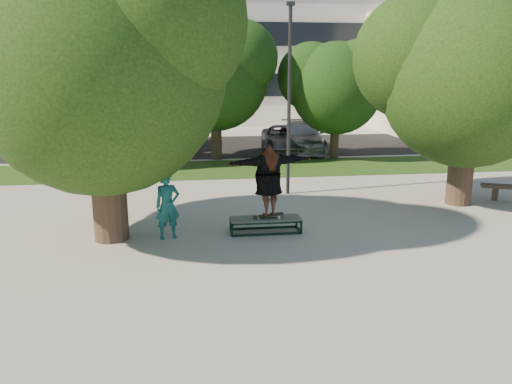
{
  "coord_description": "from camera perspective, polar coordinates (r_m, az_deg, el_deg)",
  "views": [
    {
      "loc": [
        -2.22,
        -11.05,
        4.06
      ],
      "look_at": [
        -0.67,
        0.6,
        1.17
      ],
      "focal_mm": 35.0,
      "sensor_mm": 36.0,
      "label": 1
    }
  ],
  "objects": [
    {
      "name": "car_silver_b",
      "position": [
        25.57,
        5.23,
        6.27
      ],
      "size": [
        2.66,
        5.3,
        1.48
      ],
      "primitive_type": "imported",
      "rotation": [
        0.0,
        0.0,
        -0.12
      ],
      "color": "#9F9EA3",
      "rests_on": "asphalt_strip"
    },
    {
      "name": "bystander",
      "position": [
        12.37,
        -10.08,
        -1.54
      ],
      "size": [
        0.7,
        0.56,
        1.67
      ],
      "primitive_type": "imported",
      "rotation": [
        0.0,
        0.0,
        0.29
      ],
      "color": "#19625F",
      "rests_on": "ground"
    },
    {
      "name": "bg_tree_mid",
      "position": [
        23.16,
        -4.91,
        13.64
      ],
      "size": [
        5.76,
        4.92,
        6.24
      ],
      "color": "#38281E",
      "rests_on": "ground"
    },
    {
      "name": "car_grey",
      "position": [
        25.23,
        3.22,
        6.04
      ],
      "size": [
        2.77,
        5.02,
        1.33
      ],
      "primitive_type": "imported",
      "rotation": [
        0.0,
        0.0,
        -0.12
      ],
      "color": "slate",
      "rests_on": "asphalt_strip"
    },
    {
      "name": "ground",
      "position": [
        11.98,
        3.57,
        -6.04
      ],
      "size": [
        120.0,
        120.0,
        0.0
      ],
      "primitive_type": "plane",
      "color": "#ACA59E",
      "rests_on": "ground"
    },
    {
      "name": "asphalt_strip",
      "position": [
        27.45,
        -2.89,
        5.28
      ],
      "size": [
        40.0,
        8.0,
        0.01
      ],
      "primitive_type": "cube",
      "color": "black",
      "rests_on": "ground"
    },
    {
      "name": "car_silver_a",
      "position": [
        26.92,
        -20.84,
        5.93
      ],
      "size": [
        2.72,
        4.93,
        1.59
      ],
      "primitive_type": "imported",
      "rotation": [
        0.0,
        0.0,
        -0.19
      ],
      "color": "#ACACB1",
      "rests_on": "asphalt_strip"
    },
    {
      "name": "skater_rig",
      "position": [
        12.53,
        1.44,
        1.32
      ],
      "size": [
        2.3,
        1.06,
        1.88
      ],
      "rotation": [
        0.0,
        0.0,
        3.36
      ],
      "color": "white",
      "rests_on": "grind_box"
    },
    {
      "name": "car_dark",
      "position": [
        27.51,
        -9.4,
        6.86
      ],
      "size": [
        1.81,
        5.04,
        1.65
      ],
      "primitive_type": "imported",
      "rotation": [
        0.0,
        0.0,
        -0.01
      ],
      "color": "black",
      "rests_on": "asphalt_strip"
    },
    {
      "name": "bg_tree_right",
      "position": [
        23.59,
        8.99,
        12.25
      ],
      "size": [
        5.04,
        4.31,
        5.43
      ],
      "color": "#38281E",
      "rests_on": "ground"
    },
    {
      "name": "lamppost",
      "position": [
        16.4,
        3.81,
        10.59
      ],
      "size": [
        0.25,
        0.15,
        6.11
      ],
      "color": "#2D2D30",
      "rests_on": "ground"
    },
    {
      "name": "tree_right",
      "position": [
        16.31,
        22.94,
        12.86
      ],
      "size": [
        6.24,
        5.33,
        6.51
      ],
      "color": "#38281E",
      "rests_on": "ground"
    },
    {
      "name": "bg_tree_left",
      "position": [
        22.55,
        -19.17,
        12.22
      ],
      "size": [
        5.28,
        4.51,
        5.77
      ],
      "color": "#38281E",
      "rests_on": "ground"
    },
    {
      "name": "grass_strip",
      "position": [
        21.19,
        1.29,
        2.77
      ],
      "size": [
        30.0,
        4.0,
        0.02
      ],
      "primitive_type": "cube",
      "color": "#224313",
      "rests_on": "ground"
    },
    {
      "name": "office_building",
      "position": [
        43.21,
        -7.7,
        18.91
      ],
      "size": [
        30.0,
        14.12,
        16.0
      ],
      "color": "silver",
      "rests_on": "ground"
    },
    {
      "name": "side_building",
      "position": [
        38.75,
        24.47,
        12.51
      ],
      "size": [
        15.0,
        10.0,
        8.0
      ],
      "primitive_type": "cube",
      "color": "beige",
      "rests_on": "ground"
    },
    {
      "name": "tree_left",
      "position": [
        12.33,
        -17.88,
        14.84
      ],
      "size": [
        6.96,
        5.95,
        7.12
      ],
      "color": "#38281E",
      "rests_on": "ground"
    },
    {
      "name": "grind_box",
      "position": [
        12.82,
        1.09,
        -3.78
      ],
      "size": [
        1.8,
        0.6,
        0.38
      ],
      "color": "black",
      "rests_on": "ground"
    }
  ]
}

